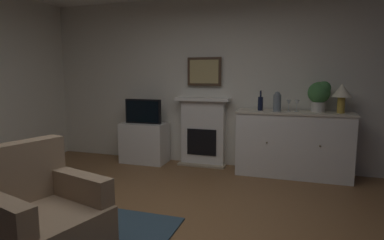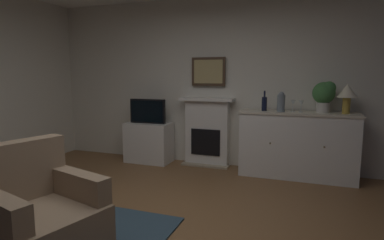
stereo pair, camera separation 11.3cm
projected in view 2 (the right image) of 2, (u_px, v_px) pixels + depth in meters
name	position (u px, v px, depth m)	size (l,w,h in m)	color
wall_rear	(223.00, 83.00, 5.06)	(6.05, 0.06, 2.67)	silver
fireplace_unit	(207.00, 132.00, 5.13)	(0.87, 0.30, 1.10)	white
framed_picture	(208.00, 72.00, 5.04)	(0.55, 0.04, 0.45)	#473323
sideboard_cabinet	(297.00, 145.00, 4.51)	(1.61, 0.49, 0.94)	white
table_lamp	(347.00, 93.00, 4.20)	(0.26, 0.26, 0.40)	#B79338
wine_bottle	(264.00, 103.00, 4.59)	(0.08, 0.08, 0.29)	black
wine_glass_left	(293.00, 103.00, 4.48)	(0.07, 0.07, 0.16)	silver
wine_glass_center	(301.00, 103.00, 4.41)	(0.07, 0.07, 0.16)	silver
vase_decorative	(281.00, 102.00, 4.46)	(0.11, 0.11, 0.28)	slate
tv_cabinet	(149.00, 142.00, 5.34)	(0.75, 0.42, 0.66)	white
tv_set	(148.00, 111.00, 5.24)	(0.62, 0.07, 0.40)	black
potted_plant_small	(324.00, 94.00, 4.34)	(0.30, 0.30, 0.43)	beige
armchair	(38.00, 212.00, 2.51)	(0.98, 0.95, 0.92)	#8C7259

